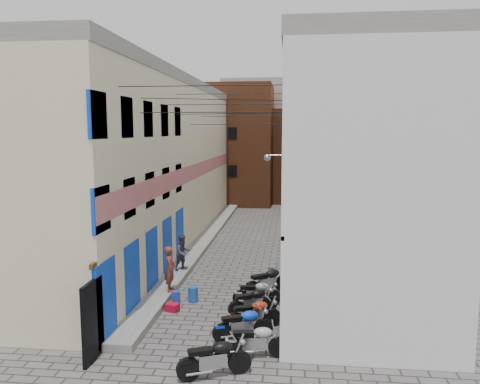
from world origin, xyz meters
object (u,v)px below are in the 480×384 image
at_px(water_jug_near, 176,297).
at_px(water_jug_far, 193,294).
at_px(motorcycle_b, 256,339).
at_px(person_b, 183,252).
at_px(motorcycle_g, 268,279).
at_px(motorcycle_e, 253,300).
at_px(motorcycle_a, 214,356).
at_px(person_a, 170,269).
at_px(red_crate, 172,307).
at_px(motorcycle_f, 257,291).
at_px(motorcycle_d, 254,312).
at_px(motorcycle_c, 243,323).

xyz_separation_m(water_jug_near, water_jug_far, (0.58, 0.23, 0.05)).
distance_m(motorcycle_b, person_b, 7.89).
bearing_deg(motorcycle_g, person_b, -154.39).
distance_m(motorcycle_e, person_b, 5.20).
height_order(motorcycle_a, person_a, person_a).
bearing_deg(water_jug_far, person_b, 109.72).
relative_size(motorcycle_e, water_jug_far, 3.19).
bearing_deg(motorcycle_e, water_jug_near, -131.54).
xyz_separation_m(motorcycle_e, red_crate, (-2.79, -0.04, -0.38)).
height_order(person_a, water_jug_far, person_a).
xyz_separation_m(person_a, red_crate, (0.42, -1.35, -0.96)).
bearing_deg(motorcycle_b, motorcycle_f, 176.97).
bearing_deg(person_a, motorcycle_d, -134.82).
relative_size(motorcycle_c, motorcycle_g, 0.93).
relative_size(motorcycle_c, person_a, 1.11).
bearing_deg(red_crate, motorcycle_b, -43.62).
relative_size(motorcycle_a, motorcycle_c, 1.04).
height_order(motorcycle_g, water_jug_far, motorcycle_g).
distance_m(motorcycle_c, person_a, 4.55).
bearing_deg(water_jug_far, motorcycle_d, -40.58).
distance_m(motorcycle_g, water_jug_far, 2.89).
relative_size(water_jug_far, red_crate, 1.29).
distance_m(motorcycle_d, person_a, 4.16).
bearing_deg(person_b, motorcycle_g, -73.20).
height_order(motorcycle_d, water_jug_far, motorcycle_d).
bearing_deg(motorcycle_b, red_crate, -140.61).
relative_size(motorcycle_c, water_jug_near, 4.11).
relative_size(motorcycle_d, motorcycle_f, 1.04).
relative_size(motorcycle_f, water_jug_far, 3.14).
xyz_separation_m(motorcycle_c, motorcycle_d, (0.24, 0.87, -0.01)).
xyz_separation_m(motorcycle_a, water_jug_near, (-2.23, 4.87, -0.33)).
relative_size(motorcycle_a, motorcycle_d, 1.07).
relative_size(motorcycle_f, red_crate, 4.04).
xyz_separation_m(motorcycle_g, water_jug_far, (-2.65, -1.09, -0.30)).
distance_m(motorcycle_g, water_jug_near, 3.51).
xyz_separation_m(motorcycle_b, motorcycle_f, (-0.27, 3.88, -0.02)).
distance_m(motorcycle_f, water_jug_far, 2.34).
xyz_separation_m(motorcycle_f, person_b, (-3.41, 3.09, 0.51)).
bearing_deg(motorcycle_d, motorcycle_e, 165.09).
bearing_deg(motorcycle_b, motorcycle_c, -162.93).
relative_size(motorcycle_a, motorcycle_b, 1.06).
relative_size(motorcycle_d, red_crate, 4.21).
relative_size(motorcycle_d, person_a, 1.08).
bearing_deg(motorcycle_a, person_a, -177.22).
distance_m(motorcycle_f, person_b, 4.63).
bearing_deg(motorcycle_d, motorcycle_c, -36.70).
distance_m(motorcycle_c, motorcycle_f, 2.85).
xyz_separation_m(motorcycle_d, water_jug_near, (-2.96, 1.81, -0.30)).
bearing_deg(motorcycle_b, motorcycle_a, -46.55).
relative_size(motorcycle_d, water_jug_far, 3.27).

